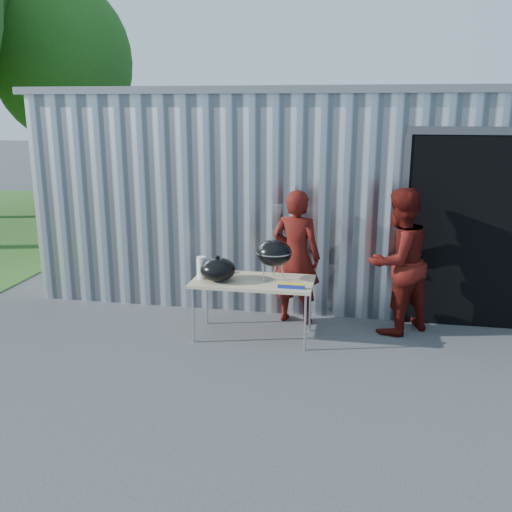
% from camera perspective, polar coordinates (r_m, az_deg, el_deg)
% --- Properties ---
extents(ground, '(80.00, 80.00, 0.00)m').
position_cam_1_polar(ground, '(6.66, -3.59, -10.50)').
color(ground, '#404043').
extents(building, '(8.20, 6.20, 3.10)m').
position_cam_1_polar(building, '(10.53, 7.26, 7.52)').
color(building, silver).
rests_on(building, ground).
extents(tree_far, '(3.70, 3.70, 6.12)m').
position_cam_1_polar(tree_far, '(16.90, -18.77, 17.86)').
color(tree_far, '#442D19').
rests_on(tree_far, ground).
extents(folding_table, '(1.50, 0.75, 0.75)m').
position_cam_1_polar(folding_table, '(7.09, -0.30, -2.72)').
color(folding_table, tan).
rests_on(folding_table, ground).
extents(kettle_grill, '(0.45, 0.45, 0.94)m').
position_cam_1_polar(kettle_grill, '(7.00, 1.81, 0.93)').
color(kettle_grill, black).
rests_on(kettle_grill, folding_table).
extents(grill_lid, '(0.44, 0.44, 0.32)m').
position_cam_1_polar(grill_lid, '(7.04, -3.83, -1.35)').
color(grill_lid, black).
rests_on(grill_lid, folding_table).
extents(paper_towels, '(0.12, 0.12, 0.28)m').
position_cam_1_polar(paper_towels, '(7.14, -5.46, -1.17)').
color(paper_towels, white).
rests_on(paper_towels, folding_table).
extents(white_tub, '(0.20, 0.15, 0.10)m').
position_cam_1_polar(white_tub, '(7.39, -4.17, -1.31)').
color(white_tub, white).
rests_on(white_tub, folding_table).
extents(foil_box, '(0.32, 0.05, 0.06)m').
position_cam_1_polar(foil_box, '(6.76, 3.54, -3.00)').
color(foil_box, navy).
rests_on(foil_box, folding_table).
extents(person_cook, '(0.73, 0.55, 1.81)m').
position_cam_1_polar(person_cook, '(7.58, 4.03, -0.10)').
color(person_cook, '#490E0A').
rests_on(person_cook, ground).
extents(person_bystander, '(1.15, 1.13, 1.87)m').
position_cam_1_polar(person_bystander, '(7.43, 14.02, -0.56)').
color(person_bystander, '#490E0A').
rests_on(person_bystander, ground).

